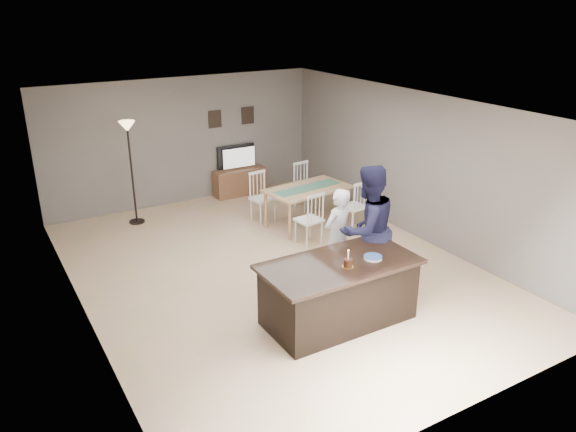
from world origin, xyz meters
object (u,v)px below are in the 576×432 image
television (238,157)px  floor_lamp (129,145)px  man (367,230)px  dining_table (307,194)px  tv_console (240,182)px  birthday_cake (348,263)px  plate_stack (373,257)px  woman (338,236)px  kitchen_island (339,292)px

television → floor_lamp: bearing=12.6°
man → dining_table: man is taller
tv_console → birthday_cake: size_ratio=4.85×
plate_stack → dining_table: 3.54m
woman → dining_table: bearing=-123.8°
man → dining_table: size_ratio=0.98×
kitchen_island → tv_console: size_ratio=1.79×
kitchen_island → dining_table: bearing=64.5°
television → woman: (-0.53, -4.65, -0.09)m
television → dining_table: bearing=98.0°
plate_stack → dining_table: (1.08, 3.36, -0.28)m
kitchen_island → birthday_cake: (0.02, -0.16, 0.50)m
kitchen_island → woman: woman is taller
kitchen_island → tv_console: (1.20, 5.57, -0.15)m
birthday_cake → floor_lamp: bearing=104.6°
man → birthday_cake: bearing=36.0°
television → woman: 4.68m
birthday_cake → floor_lamp: size_ratio=0.12×
television → tv_console: bearing=90.0°
television → kitchen_island: bearing=78.0°
television → plate_stack: (-0.74, -5.78, 0.06)m
kitchen_island → birthday_cake: birthday_cake is taller
birthday_cake → plate_stack: 0.44m
television → birthday_cake: size_ratio=3.69×
tv_console → woman: size_ratio=0.78×
woman → dining_table: 2.40m
tv_console → dining_table: bearing=-81.8°
birthday_cake → dining_table: size_ratio=0.12×
television → man: bearing=86.5°
birthday_cake → plate_stack: birthday_cake is taller
woman → plate_stack: size_ratio=6.06×
tv_console → man: bearing=-93.5°
birthday_cake → woman: bearing=60.3°
plate_stack → dining_table: bearing=72.2°
dining_table → man: bearing=-111.0°
woman → plate_stack: bearing=66.4°
dining_table → floor_lamp: (-2.89, 1.84, 0.96)m
woman → birthday_cake: (-0.66, -1.15, 0.19)m
tv_console → plate_stack: size_ratio=4.72×
dining_table → floor_lamp: floor_lamp is taller
man → floor_lamp: bearing=-66.7°
floor_lamp → tv_console: bearing=11.1°
kitchen_island → man: (0.89, 0.55, 0.54)m
plate_stack → floor_lamp: bearing=109.1°
birthday_cake → floor_lamp: 5.44m
tv_console → plate_stack: 5.79m
man → floor_lamp: size_ratio=0.97×
kitchen_island → woman: 1.24m
tv_console → man: (-0.31, -5.02, 0.69)m
man → dining_table: bearing=-106.7°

